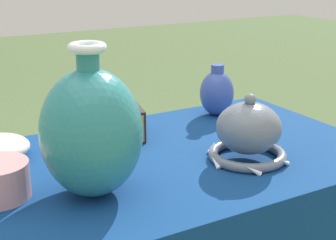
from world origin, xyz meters
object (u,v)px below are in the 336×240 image
vase_tall_bulbous (91,132)px  vase_dome_bell (248,134)px  mosaic_tile_box (118,122)px  jar_round_cobalt (217,93)px

vase_tall_bulbous → vase_dome_bell: 0.38m
vase_dome_bell → mosaic_tile_box: (-0.19, 0.28, -0.02)m
jar_round_cobalt → vase_tall_bulbous: bearing=-149.2°
mosaic_tile_box → jar_round_cobalt: (0.33, 0.03, 0.03)m
vase_dome_bell → mosaic_tile_box: size_ratio=1.16×
vase_tall_bulbous → jar_round_cobalt: vase_tall_bulbous is taller
vase_tall_bulbous → mosaic_tile_box: size_ratio=1.82×
vase_dome_bell → jar_round_cobalt: bearing=67.0°
jar_round_cobalt → vase_dome_bell: bearing=-113.0°
vase_dome_bell → mosaic_tile_box: bearing=124.3°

